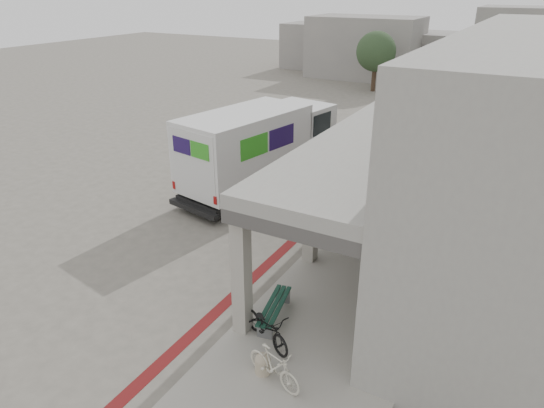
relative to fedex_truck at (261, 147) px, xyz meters
The scene contains 14 objects.
ground 6.01m from the fedex_truck, 64.80° to the right, with size 120.00×120.00×0.00m, color #615C53.
bike_lane_stripe 5.03m from the fedex_truck, 42.67° to the right, with size 0.35×40.00×0.01m, color #5C1213.
sidewalk 8.44m from the fedex_truck, 38.76° to the right, with size 4.40×28.00×0.12m, color #9A968A.
transit_building 9.40m from the fedex_truck, ahead, with size 7.60×17.00×7.00m.
distant_backdrop 30.74m from the fedex_truck, 90.78° to the left, with size 28.00×10.00×6.50m.
tree_left 23.02m from the fedex_truck, 96.42° to the left, with size 3.20×3.20×4.80m.
tree_mid 25.26m from the fedex_truck, 79.89° to the left, with size 3.20×3.20×4.80m.
fedex_truck is the anchor object (origin of this frame).
bench 9.49m from the fedex_truck, 57.56° to the right, with size 0.78×1.92×0.44m.
bollard_near 11.41m from the fedex_truck, 59.46° to the right, with size 0.36×0.36×0.54m.
bollard_far 6.07m from the fedex_truck, 24.29° to the right, with size 0.39×0.39×0.59m.
utility_cabinet 7.72m from the fedex_truck, 12.79° to the right, with size 0.46×0.62×1.03m, color gray.
bicycle_black 10.36m from the fedex_truck, 58.88° to the right, with size 0.61×1.75×0.92m, color black.
bicycle_cream 11.70m from the fedex_truck, 58.24° to the right, with size 0.43×1.52×0.91m, color beige.
Camera 1 is at (7.64, -11.87, 8.21)m, focal length 32.00 mm.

